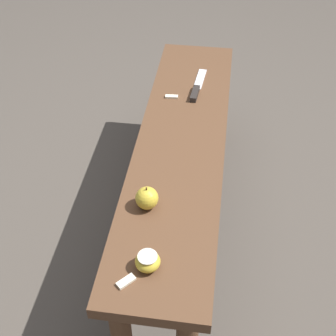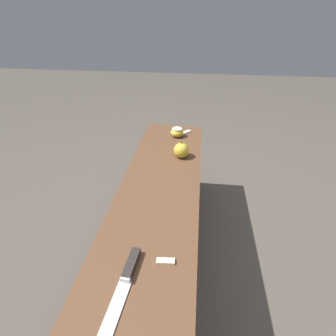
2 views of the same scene
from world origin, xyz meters
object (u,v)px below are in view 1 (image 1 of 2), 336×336
Objects in this scene: wooden_bench at (181,157)px; apple_cut at (148,261)px; knife at (196,89)px; apple_whole at (147,198)px.

apple_cut reaches higher than wooden_bench.
apple_cut is (0.54, -0.02, 0.10)m from wooden_bench.
apple_whole reaches higher than knife.
apple_whole reaches higher than wooden_bench.
apple_cut is at bearing 10.30° from apple_whole.
knife is 0.85m from apple_cut.
apple_cut is (0.85, -0.05, 0.02)m from knife.
wooden_bench is 17.62× the size of apple_whole.
apple_cut is at bearing -2.67° from wooden_bench.
knife is at bearing 172.19° from apple_whole.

